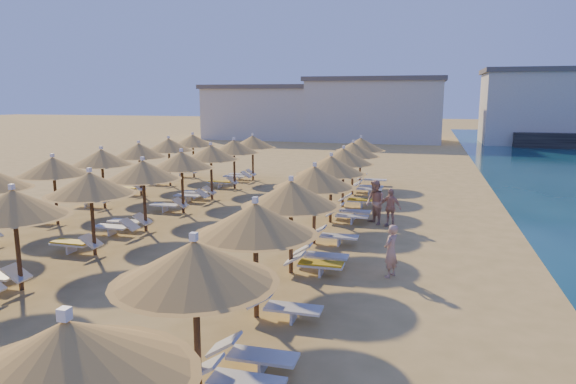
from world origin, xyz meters
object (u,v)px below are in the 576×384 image
(parasol_row_west, at_px, (119,178))
(beachgoer_b, at_px, (375,202))
(parasol_row_east, at_px, (304,186))
(beachgoer_a, at_px, (391,251))
(beachgoer_c, at_px, (390,207))

(parasol_row_west, relative_size, beachgoer_b, 17.66)
(parasol_row_east, bearing_deg, beachgoer_b, 70.08)
(beachgoer_a, bearing_deg, parasol_row_west, -73.33)
(parasol_row_west, height_order, beachgoer_a, parasol_row_west)
(parasol_row_east, bearing_deg, parasol_row_west, 180.00)
(parasol_row_east, relative_size, beachgoer_a, 20.51)
(parasol_row_west, height_order, beachgoer_b, parasol_row_west)
(parasol_row_east, relative_size, beachgoer_b, 17.66)
(parasol_row_east, bearing_deg, beachgoer_c, 63.24)
(parasol_row_west, height_order, beachgoer_c, parasol_row_west)
(beachgoer_c, relative_size, beachgoer_a, 1.00)
(parasol_row_east, height_order, beachgoer_b, parasol_row_east)
(beachgoer_c, xyz_separation_m, beachgoer_b, (-0.61, 0.19, 0.13))
(parasol_row_east, distance_m, beachgoer_b, 5.48)
(beachgoer_c, bearing_deg, beachgoer_b, -178.84)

